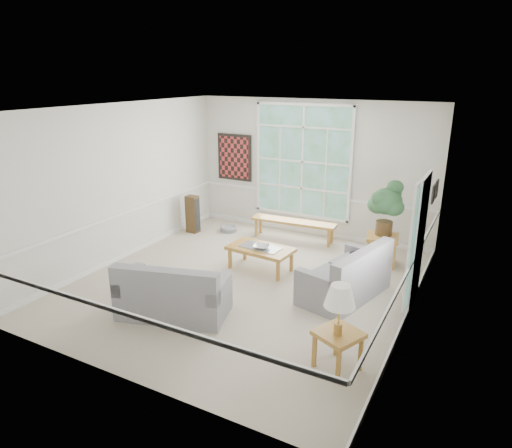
% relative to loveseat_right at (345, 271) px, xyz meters
% --- Properties ---
extents(floor, '(5.50, 6.00, 0.01)m').
position_rel_loveseat_right_xyz_m(floor, '(-1.67, -0.34, -0.45)').
color(floor, '#B0A491').
rests_on(floor, ground).
extents(ceiling, '(5.50, 6.00, 0.02)m').
position_rel_loveseat_right_xyz_m(ceiling, '(-1.67, -0.34, 2.56)').
color(ceiling, white).
rests_on(ceiling, ground).
extents(wall_back, '(5.50, 0.02, 3.00)m').
position_rel_loveseat_right_xyz_m(wall_back, '(-1.67, 2.66, 1.06)').
color(wall_back, silver).
rests_on(wall_back, ground).
extents(wall_front, '(5.50, 0.02, 3.00)m').
position_rel_loveseat_right_xyz_m(wall_front, '(-1.67, -3.34, 1.06)').
color(wall_front, silver).
rests_on(wall_front, ground).
extents(wall_left, '(0.02, 6.00, 3.00)m').
position_rel_loveseat_right_xyz_m(wall_left, '(-4.42, -0.34, 1.06)').
color(wall_left, silver).
rests_on(wall_left, ground).
extents(wall_right, '(0.02, 6.00, 3.00)m').
position_rel_loveseat_right_xyz_m(wall_right, '(1.08, -0.34, 1.06)').
color(wall_right, silver).
rests_on(wall_right, ground).
extents(window_back, '(2.30, 0.08, 2.40)m').
position_rel_loveseat_right_xyz_m(window_back, '(-1.87, 2.62, 1.21)').
color(window_back, white).
rests_on(window_back, wall_back).
extents(entry_door, '(0.08, 0.90, 2.10)m').
position_rel_loveseat_right_xyz_m(entry_door, '(1.04, 0.26, 0.61)').
color(entry_door, white).
rests_on(entry_door, floor).
extents(door_sidelight, '(0.08, 0.26, 1.90)m').
position_rel_loveseat_right_xyz_m(door_sidelight, '(1.04, -0.37, 0.71)').
color(door_sidelight, white).
rests_on(door_sidelight, wall_right).
extents(wall_art, '(0.90, 0.06, 1.10)m').
position_rel_loveseat_right_xyz_m(wall_art, '(-3.62, 2.61, 1.16)').
color(wall_art, maroon).
rests_on(wall_art, wall_back).
extents(wall_frame_near, '(0.04, 0.26, 0.32)m').
position_rel_loveseat_right_xyz_m(wall_frame_near, '(1.04, 1.41, 1.11)').
color(wall_frame_near, black).
rests_on(wall_frame_near, wall_right).
extents(wall_frame_far, '(0.04, 0.26, 0.32)m').
position_rel_loveseat_right_xyz_m(wall_frame_far, '(1.04, 1.81, 1.11)').
color(wall_frame_far, black).
rests_on(wall_frame_far, wall_right).
extents(loveseat_right, '(1.22, 1.79, 0.89)m').
position_rel_loveseat_right_xyz_m(loveseat_right, '(0.00, 0.00, 0.00)').
color(loveseat_right, gray).
rests_on(loveseat_right, floor).
extents(loveseat_front, '(1.78, 1.25, 0.87)m').
position_rel_loveseat_right_xyz_m(loveseat_front, '(-2.10, -1.80, -0.01)').
color(loveseat_front, gray).
rests_on(loveseat_front, floor).
extents(coffee_table, '(1.24, 0.74, 0.45)m').
position_rel_loveseat_right_xyz_m(coffee_table, '(-1.71, 0.29, -0.22)').
color(coffee_table, '#A97630').
rests_on(coffee_table, floor).
extents(pewter_bowl, '(0.40, 0.40, 0.09)m').
position_rel_loveseat_right_xyz_m(pewter_bowl, '(-1.66, 0.23, 0.05)').
color(pewter_bowl, '#A2A1A6').
rests_on(pewter_bowl, coffee_table).
extents(window_bench, '(1.90, 0.49, 0.44)m').
position_rel_loveseat_right_xyz_m(window_bench, '(-1.81, 2.06, -0.22)').
color(window_bench, '#A97630').
rests_on(window_bench, floor).
extents(end_table, '(0.67, 0.67, 0.58)m').
position_rel_loveseat_right_xyz_m(end_table, '(0.23, 1.62, -0.15)').
color(end_table, '#A97630').
rests_on(end_table, floor).
extents(houseplant, '(0.74, 0.74, 1.08)m').
position_rel_loveseat_right_xyz_m(houseplant, '(0.21, 1.69, 0.67)').
color(houseplant, '#2B5531').
rests_on(houseplant, end_table).
extents(side_table, '(0.66, 0.66, 0.51)m').
position_rel_loveseat_right_xyz_m(side_table, '(0.53, -1.93, -0.19)').
color(side_table, '#A97630').
rests_on(side_table, floor).
extents(table_lamp, '(0.52, 0.52, 0.65)m').
position_rel_loveseat_right_xyz_m(table_lamp, '(0.53, -1.98, 0.39)').
color(table_lamp, silver).
rests_on(table_lamp, side_table).
extents(pet_bed, '(0.45, 0.45, 0.12)m').
position_rel_loveseat_right_xyz_m(pet_bed, '(-3.36, 1.87, -0.38)').
color(pet_bed, slate).
rests_on(pet_bed, floor).
extents(floor_speaker, '(0.27, 0.22, 0.86)m').
position_rel_loveseat_right_xyz_m(floor_speaker, '(-4.07, 1.45, -0.01)').
color(floor_speaker, '#432E17').
rests_on(floor_speaker, floor).
extents(cat, '(0.39, 0.35, 0.15)m').
position_rel_loveseat_right_xyz_m(cat, '(0.05, 0.58, 0.08)').
color(cat, black).
rests_on(cat, loveseat_right).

